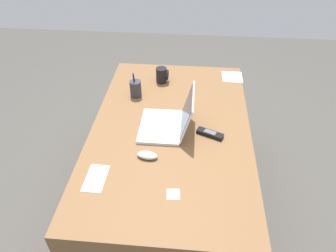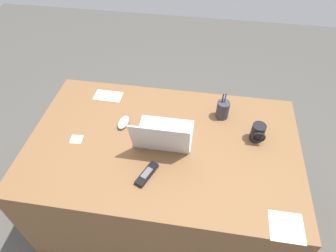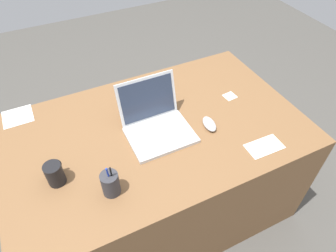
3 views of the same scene
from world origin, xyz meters
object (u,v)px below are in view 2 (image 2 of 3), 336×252
object	(u,v)px
computer_mouse	(123,122)
cordless_phone	(147,174)
coffee_mug_white	(258,133)
pen_holder	(223,110)
laptop	(163,135)

from	to	relation	value
computer_mouse	cordless_phone	size ratio (longest dim) A/B	0.69
coffee_mug_white	pen_holder	bearing A→B (deg)	-38.40
computer_mouse	cordless_phone	distance (m)	0.39
cordless_phone	pen_holder	size ratio (longest dim) A/B	0.92
computer_mouse	pen_holder	size ratio (longest dim) A/B	0.64
laptop	coffee_mug_white	world-z (taller)	laptop
laptop	computer_mouse	size ratio (longest dim) A/B	2.86
laptop	cordless_phone	size ratio (longest dim) A/B	1.98
coffee_mug_white	pen_holder	distance (m)	0.25
laptop	computer_mouse	world-z (taller)	laptop
cordless_phone	coffee_mug_white	bearing A→B (deg)	-149.13
laptop	pen_holder	world-z (taller)	laptop
coffee_mug_white	cordless_phone	world-z (taller)	coffee_mug_white
laptop	computer_mouse	xyz separation A→B (m)	(0.25, -0.09, -0.03)
pen_holder	coffee_mug_white	bearing A→B (deg)	141.60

